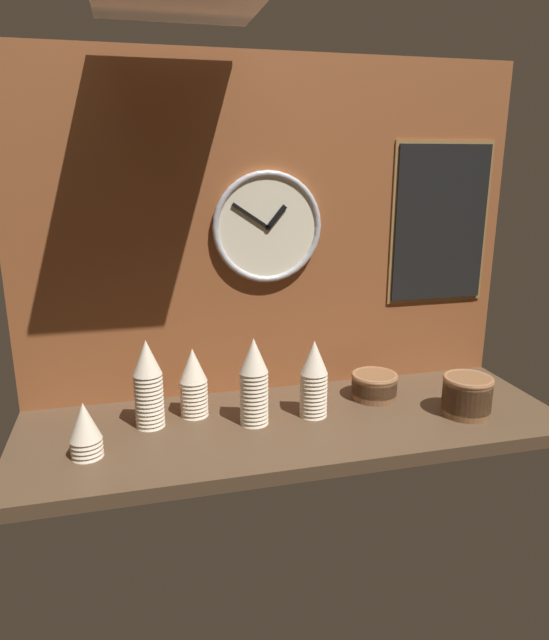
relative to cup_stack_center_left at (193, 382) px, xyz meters
The scene contains 12 objects.
ground_plane 0.32m from the cup_stack_center_left, 18.89° to the right, with size 1.60×0.56×0.04m, color #4C3826.
wall_tiled_back 0.53m from the cup_stack_center_left, 30.74° to the left, with size 1.60×0.03×1.05m.
cup_stack_center_left is the anchor object (origin of this frame).
cup_stack_far_left 0.35m from the cup_stack_center_left, 148.80° to the right, with size 0.08×0.08×0.15m.
cup_stack_center_right 0.36m from the cup_stack_center_left, 14.27° to the right, with size 0.08×0.08×0.24m.
cup_stack_left 0.14m from the cup_stack_center_left, 162.80° to the right, with size 0.08×0.08×0.26m.
cup_stack_center 0.19m from the cup_stack_center_left, 30.90° to the right, with size 0.08×0.08×0.26m.
bowl_stack_far_right 0.82m from the cup_stack_center_left, 13.56° to the right, with size 0.15×0.15×0.12m.
bowl_stack_right 0.58m from the cup_stack_center_left, ahead, with size 0.15×0.15×0.08m.
wall_clock 0.53m from the cup_stack_center_left, 27.84° to the left, with size 0.35×0.03×0.35m.
menu_board 0.97m from the cup_stack_center_left, ahead, with size 0.36×0.01×0.54m.
ceiling_light_panel 1.00m from the cup_stack_center_left, 94.86° to the right, with size 0.40×0.40×0.02m.
Camera 1 is at (-0.44, -1.49, 0.74)m, focal length 32.00 mm.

